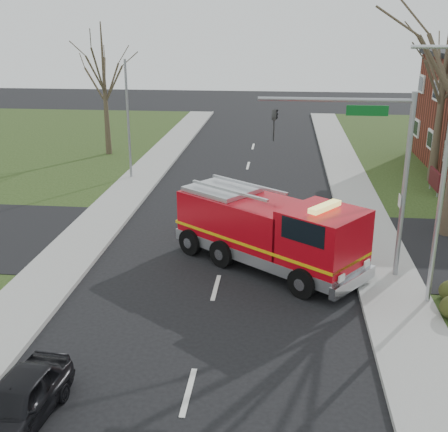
# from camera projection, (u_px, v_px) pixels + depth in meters

# --- Properties ---
(ground) EXTENTS (120.00, 120.00, 0.00)m
(ground) POSITION_uv_depth(u_px,v_px,m) (216.00, 288.00, 20.02)
(ground) COLOR black
(ground) RESTS_ON ground
(sidewalk_right) EXTENTS (2.40, 80.00, 0.15)m
(sidewalk_right) POSITION_uv_depth(u_px,v_px,m) (394.00, 294.00, 19.39)
(sidewalk_right) COLOR gray
(sidewalk_right) RESTS_ON ground
(sidewalk_left) EXTENTS (2.40, 80.00, 0.15)m
(sidewalk_left) POSITION_uv_depth(u_px,v_px,m) (49.00, 278.00, 20.61)
(sidewalk_left) COLOR gray
(sidewalk_left) RESTS_ON ground
(health_center_sign) EXTENTS (0.12, 2.00, 1.40)m
(health_center_sign) POSITION_uv_depth(u_px,v_px,m) (435.00, 179.00, 30.45)
(health_center_sign) COLOR #481015
(health_center_sign) RESTS_ON ground
(bare_tree_far) EXTENTS (5.25, 5.25, 10.50)m
(bare_tree_far) POSITION_uv_depth(u_px,v_px,m) (445.00, 70.00, 30.90)
(bare_tree_far) COLOR #3A3022
(bare_tree_far) RESTS_ON ground
(bare_tree_left) EXTENTS (4.50, 4.50, 9.00)m
(bare_tree_left) POSITION_uv_depth(u_px,v_px,m) (104.00, 75.00, 37.97)
(bare_tree_left) COLOR #3A3022
(bare_tree_left) RESTS_ON ground
(traffic_signal_mast) EXTENTS (5.29, 0.18, 6.80)m
(traffic_signal_mast) POSITION_uv_depth(u_px,v_px,m) (370.00, 153.00, 19.38)
(traffic_signal_mast) COLOR gray
(traffic_signal_mast) RESTS_ON ground
(streetlight_pole) EXTENTS (1.48, 0.16, 8.40)m
(streetlight_pole) POSITION_uv_depth(u_px,v_px,m) (442.00, 173.00, 17.36)
(streetlight_pole) COLOR #B7BABF
(streetlight_pole) RESTS_ON ground
(utility_pole_far) EXTENTS (0.14, 0.14, 7.00)m
(utility_pole_far) POSITION_uv_depth(u_px,v_px,m) (128.00, 121.00, 32.70)
(utility_pole_far) COLOR gray
(utility_pole_far) RESTS_ON ground
(fire_engine) EXTENTS (7.57, 6.61, 3.05)m
(fire_engine) POSITION_uv_depth(u_px,v_px,m) (270.00, 233.00, 21.36)
(fire_engine) COLOR #B20813
(fire_engine) RESTS_ON ground
(parked_car_maroon) EXTENTS (1.76, 3.69, 1.22)m
(parked_car_maroon) POSITION_uv_depth(u_px,v_px,m) (17.00, 402.00, 13.06)
(parked_car_maroon) COLOR black
(parked_car_maroon) RESTS_ON ground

